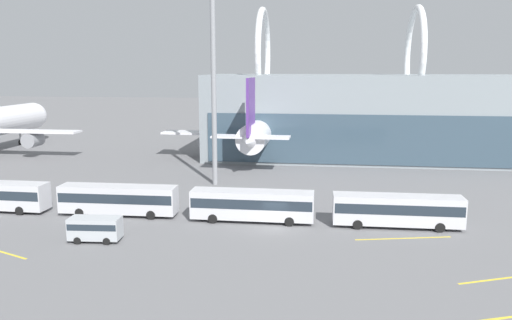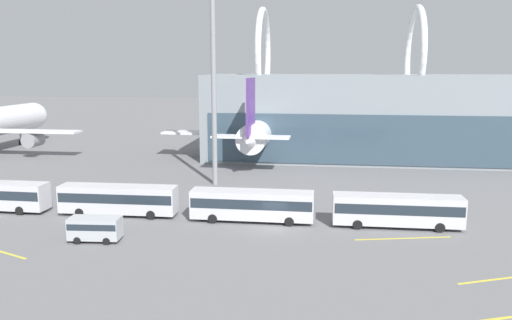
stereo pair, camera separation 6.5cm
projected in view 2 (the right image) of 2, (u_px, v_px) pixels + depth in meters
ground_plane at (274, 227)px, 51.60m from camera, size 440.00×440.00×0.00m
airliner_at_gate_far at (263, 129)px, 90.35m from camera, size 37.12×37.56×14.78m
shuttle_bus_1 at (118, 198)px, 55.56m from camera, size 13.16×2.82×3.38m
shuttle_bus_2 at (252, 204)px, 53.28m from camera, size 13.13×2.70×3.38m
shuttle_bus_3 at (397, 209)px, 51.31m from camera, size 13.15×2.76×3.38m
service_van_foreground at (95, 227)px, 47.29m from camera, size 4.94×2.34×2.33m
floodlight_mast at (213, 62)px, 67.58m from camera, size 2.23×2.23×29.73m
lane_stripe_0 at (498, 279)px, 38.97m from camera, size 6.71×2.91×0.01m
lane_stripe_4 at (403, 238)px, 48.27m from camera, size 9.40×2.34×0.01m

